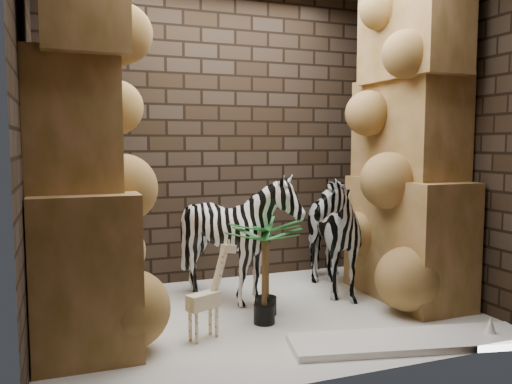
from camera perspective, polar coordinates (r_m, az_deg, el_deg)
name	(u,v)px	position (r m, az deg, el deg)	size (l,w,h in m)	color
floor	(263,315)	(4.43, 0.74, -13.36)	(3.50, 3.50, 0.00)	white
wall_back	(219,136)	(5.38, -4.10, 6.19)	(3.50, 3.50, 0.00)	black
wall_front	(341,130)	(3.06, 9.34, 6.75)	(3.50, 3.50, 0.00)	black
wall_left	(26,132)	(3.92, -23.99, 6.05)	(3.00, 3.00, 0.00)	black
wall_right	(439,135)	(5.10, 19.53, 5.94)	(3.00, 3.00, 0.00)	black
rock_pillar_left	(80,132)	(3.91, -18.84, 6.22)	(0.68, 1.30, 3.00)	tan
rock_pillar_right	(409,135)	(4.89, 16.55, 6.06)	(0.58, 1.25, 3.00)	tan
zebra_right	(322,222)	(4.98, 7.33, -3.33)	(0.61, 1.14, 1.35)	white
zebra_left	(238,245)	(4.59, -2.02, -5.83)	(0.95, 1.17, 1.06)	white
giraffe_toy	(203,290)	(3.83, -5.84, -10.74)	(0.37, 0.12, 0.73)	#F8E7BA
palm_front	(266,267)	(4.32, 1.16, -8.25)	(0.36, 0.36, 0.81)	#134E1F
palm_back	(264,276)	(4.12, 0.92, -9.19)	(0.36, 0.36, 0.77)	#134E1F
surfboard	(411,341)	(3.98, 16.72, -15.42)	(1.73, 0.42, 0.05)	white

